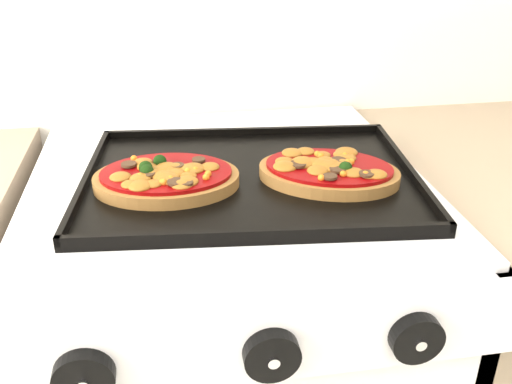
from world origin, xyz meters
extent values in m
cube|color=white|center=(0.03, 1.39, 0.85)|extent=(0.60, 0.02, 0.09)
cylinder|color=black|center=(-0.16, 1.37, 0.85)|extent=(0.06, 0.02, 0.06)
cylinder|color=black|center=(0.03, 1.37, 0.85)|extent=(0.06, 0.02, 0.06)
cylinder|color=black|center=(0.19, 1.37, 0.85)|extent=(0.06, 0.02, 0.06)
cube|color=black|center=(0.06, 1.67, 0.92)|extent=(0.51, 0.40, 0.02)
camera|label=1|loc=(-0.06, 0.92, 1.28)|focal=40.00mm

